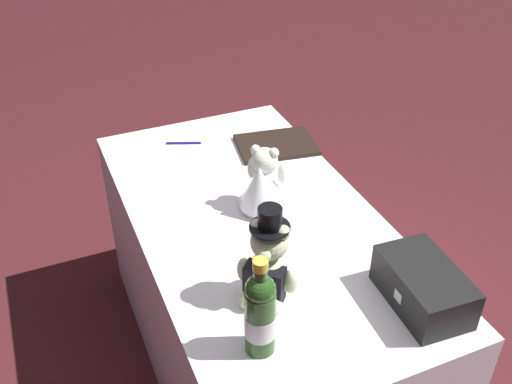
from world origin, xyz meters
TOP-DOWN VIEW (x-y plane):
  - ground_plane at (0.00, 0.00)m, footprint 12.00×12.00m
  - reception_table at (0.00, 0.00)m, footprint 1.44×0.76m
  - teddy_bear_groom at (0.34, -0.11)m, footprint 0.16×0.15m
  - teddy_bear_bride at (-0.05, 0.04)m, footprint 0.24×0.23m
  - champagne_bottle at (0.50, -0.20)m, footprint 0.08×0.08m
  - signing_pen at (-0.55, -0.07)m, footprint 0.06×0.14m
  - gift_case_black at (0.53, 0.26)m, footprint 0.28×0.18m
  - guestbook at (-0.39, 0.25)m, footprint 0.26×0.33m

SIDE VIEW (x-z plane):
  - ground_plane at x=0.00m, z-range 0.00..0.00m
  - reception_table at x=0.00m, z-range 0.00..0.73m
  - signing_pen at x=-0.55m, z-range 0.73..0.74m
  - guestbook at x=-0.39m, z-range 0.73..0.75m
  - gift_case_black at x=0.53m, z-range 0.73..0.85m
  - teddy_bear_bride at x=-0.05m, z-range 0.71..0.93m
  - teddy_bear_groom at x=0.34m, z-range 0.70..0.99m
  - champagne_bottle at x=0.50m, z-range 0.71..1.00m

